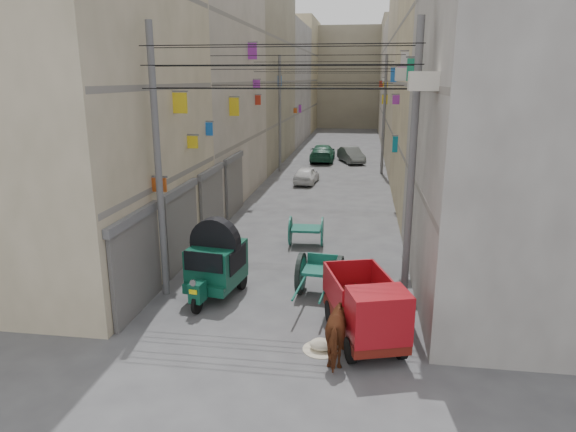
% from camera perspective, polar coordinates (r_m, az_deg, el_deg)
% --- Properties ---
extents(ground, '(140.00, 140.00, 0.00)m').
position_cam_1_polar(ground, '(10.58, -6.41, -22.75)').
color(ground, '#414143').
rests_on(ground, ground).
extents(building_row_left, '(8.00, 62.00, 14.00)m').
position_cam_1_polar(building_row_left, '(43.41, -5.51, 14.99)').
color(building_row_left, beige).
rests_on(building_row_left, ground).
extents(building_row_right, '(8.00, 62.00, 14.00)m').
position_cam_1_polar(building_row_right, '(42.56, 16.62, 14.46)').
color(building_row_right, '#ABA7A0').
rests_on(building_row_right, ground).
extents(end_cap_building, '(22.00, 10.00, 13.00)m').
position_cam_1_polar(end_cap_building, '(74.08, 6.84, 15.00)').
color(end_cap_building, gray).
rests_on(end_cap_building, ground).
extents(shutters_left, '(0.18, 14.40, 2.88)m').
position_cam_1_polar(shutters_left, '(20.07, -9.91, 0.49)').
color(shutters_left, '#444549').
rests_on(shutters_left, ground).
extents(signboards, '(8.22, 40.52, 5.67)m').
position_cam_1_polar(signboards, '(29.95, 3.99, 9.22)').
color(signboards, yellow).
rests_on(signboards, ground).
extents(ac_units, '(0.70, 6.55, 3.35)m').
position_cam_1_polar(ac_units, '(15.80, 14.02, 18.15)').
color(ac_units, beige).
rests_on(ac_units, ground).
extents(utility_poles, '(7.40, 22.20, 8.00)m').
position_cam_1_polar(utility_poles, '(25.27, 3.19, 9.45)').
color(utility_poles, '#5E5E60').
rests_on(utility_poles, ground).
extents(overhead_cables, '(7.40, 22.52, 1.12)m').
position_cam_1_polar(overhead_cables, '(22.57, 2.66, 15.81)').
color(overhead_cables, black).
rests_on(overhead_cables, ground).
extents(auto_rickshaw, '(1.77, 2.72, 1.86)m').
position_cam_1_polar(auto_rickshaw, '(15.78, -8.01, -4.98)').
color(auto_rickshaw, black).
rests_on(auto_rickshaw, ground).
extents(tonga_cart, '(1.44, 2.94, 1.29)m').
position_cam_1_polar(tonga_cart, '(15.81, 3.57, -6.47)').
color(tonga_cart, black).
rests_on(tonga_cart, ground).
extents(mini_truck, '(2.26, 3.42, 1.77)m').
position_cam_1_polar(mini_truck, '(12.98, 8.90, -10.78)').
color(mini_truck, black).
rests_on(mini_truck, ground).
extents(second_cart, '(1.37, 1.22, 1.18)m').
position_cam_1_polar(second_cart, '(20.38, 2.03, -1.59)').
color(second_cart, '#145A49').
rests_on(second_cart, ground).
extents(feed_sack, '(0.58, 0.46, 0.29)m').
position_cam_1_polar(feed_sack, '(13.01, 3.73, -14.05)').
color(feed_sack, beige).
rests_on(feed_sack, ground).
extents(horse, '(0.92, 1.89, 1.57)m').
position_cam_1_polar(horse, '(12.43, 6.31, -12.24)').
color(horse, brown).
rests_on(horse, ground).
extents(distant_car_white, '(1.56, 3.25, 1.07)m').
position_cam_1_polar(distant_car_white, '(32.58, 2.07, 4.57)').
color(distant_car_white, white).
rests_on(distant_car_white, ground).
extents(distant_car_grey, '(2.44, 3.86, 1.20)m').
position_cam_1_polar(distant_car_grey, '(41.08, 7.04, 6.75)').
color(distant_car_grey, '#575C5A').
rests_on(distant_car_grey, ground).
extents(distant_car_green, '(1.93, 4.61, 1.33)m').
position_cam_1_polar(distant_car_green, '(41.52, 3.87, 7.01)').
color(distant_car_green, '#1E583F').
rests_on(distant_car_green, ground).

